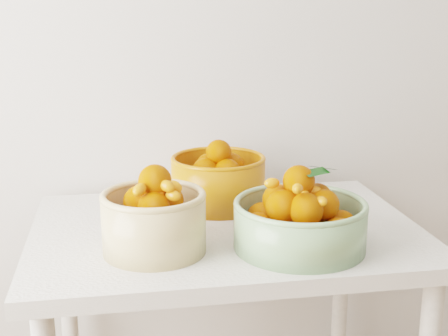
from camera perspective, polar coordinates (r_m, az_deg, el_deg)
The scene contains 4 objects.
table at distance 1.67m, azimuth 0.15°, elevation -8.44°, with size 1.00×0.70×0.75m.
bowl_cream at distance 1.46m, azimuth -6.41°, elevation -4.67°, with size 0.27×0.27×0.21m.
bowl_green at distance 1.48m, azimuth 6.91°, elevation -4.75°, with size 0.40×0.40×0.20m.
bowl_orange at distance 1.77m, azimuth -0.49°, elevation -1.07°, with size 0.29×0.29×0.19m.
Camera 1 is at (-0.66, 0.09, 1.32)m, focal length 50.00 mm.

